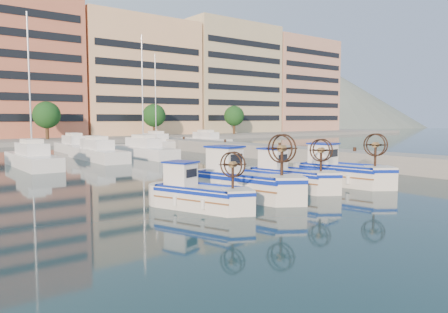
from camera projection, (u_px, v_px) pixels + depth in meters
ground at (296, 197)px, 20.64m from camera, size 300.00×300.00×0.00m
quay at (333, 157)px, 34.84m from camera, size 3.00×60.00×1.20m
waterfront at (57, 76)px, 76.40m from camera, size 180.00×40.00×25.60m
hill_east at (328, 127)px, 192.84m from camera, size 160.00×160.00×50.00m
yacht_marina at (60, 152)px, 41.07m from camera, size 38.89×22.86×11.50m
fishing_boat_a at (198, 193)px, 17.82m from camera, size 2.71×4.00×2.42m
fishing_boat_b at (243, 180)px, 20.26m from camera, size 2.93×4.99×3.02m
fishing_boat_c at (289, 175)px, 22.71m from camera, size 2.51×4.44×2.69m
fishing_boat_d at (340, 170)px, 24.30m from camera, size 2.62×4.80×2.91m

